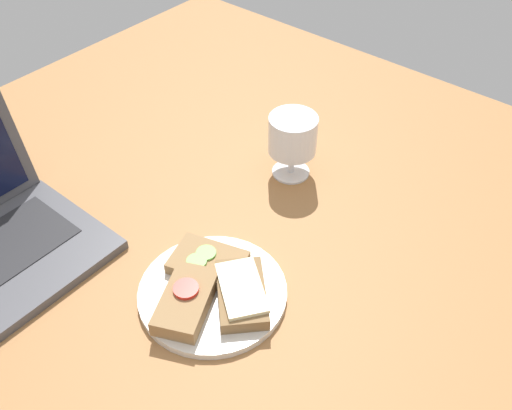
{
  "coord_description": "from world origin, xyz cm",
  "views": [
    {
      "loc": [
        -43.1,
        -43.53,
        69.89
      ],
      "look_at": [
        7.77,
        -1.3,
        8.0
      ],
      "focal_mm": 40.0,
      "sensor_mm": 36.0,
      "label": 1
    }
  ],
  "objects": [
    {
      "name": "plate",
      "position": [
        -7.1,
        -5.39,
        3.6
      ],
      "size": [
        21.79,
        21.79,
        1.19
      ],
      "primitive_type": "cylinder",
      "color": "silver",
      "rests_on": "wooden_table"
    },
    {
      "name": "sandwich_with_cucumber",
      "position": [
        -4.22,
        -1.82,
        5.19
      ],
      "size": [
        10.28,
        12.52,
        2.28
      ],
      "color": "#937047",
      "rests_on": "plate"
    },
    {
      "name": "wine_glass",
      "position": [
        22.65,
        2.79,
        10.82
      ],
      "size": [
        8.53,
        8.53,
        11.98
      ],
      "color": "white",
      "rests_on": "wooden_table"
    },
    {
      "name": "wooden_table",
      "position": [
        0.0,
        0.0,
        1.5
      ],
      "size": [
        140.0,
        140.0,
        3.0
      ],
      "primitive_type": "cube",
      "color": "#9E6B3D",
      "rests_on": "ground"
    },
    {
      "name": "sandwich_with_cheese",
      "position": [
        -5.5,
        -9.67,
        5.49
      ],
      "size": [
        13.03,
        13.15,
        2.74
      ],
      "color": "brown",
      "rests_on": "plate"
    },
    {
      "name": "sandwich_with_tomato",
      "position": [
        -11.58,
        -4.61,
        5.53
      ],
      "size": [
        13.23,
        10.71,
        3.12
      ],
      "color": "#937047",
      "rests_on": "plate"
    }
  ]
}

